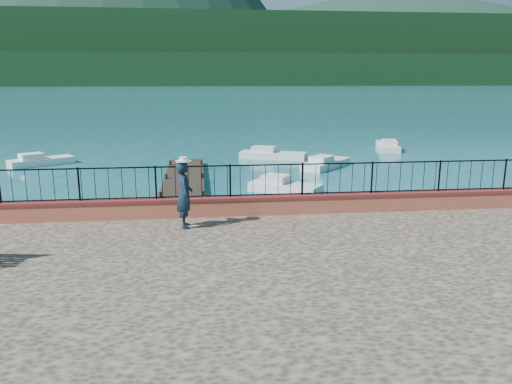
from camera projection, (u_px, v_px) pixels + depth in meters
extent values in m
plane|color=#19596B|center=(254.00, 305.00, 11.92)|extent=(2000.00, 2000.00, 0.00)
cube|color=#B15440|center=(240.00, 206.00, 15.16)|extent=(28.00, 0.46, 0.58)
cube|color=black|center=(240.00, 181.00, 14.99)|extent=(27.00, 0.05, 0.95)
cube|color=#2D231C|center=(183.00, 190.00, 23.27)|extent=(2.00, 16.00, 0.30)
cube|color=black|center=(199.00, 70.00, 300.16)|extent=(900.00, 60.00, 18.00)
cube|color=black|center=(198.00, 52.00, 355.28)|extent=(900.00, 120.00, 44.00)
ellipsoid|color=#142D23|center=(389.00, 81.00, 578.37)|extent=(448.00, 384.00, 180.00)
imported|color=black|center=(184.00, 195.00, 13.78)|extent=(0.51, 0.72, 1.87)
cylinder|color=white|center=(183.00, 159.00, 13.56)|extent=(0.44, 0.44, 0.12)
cube|color=silver|center=(8.00, 216.00, 17.98)|extent=(3.63, 1.65, 0.80)
cube|color=silver|center=(285.00, 184.00, 23.43)|extent=(3.48, 2.97, 0.80)
cube|color=silver|center=(326.00, 161.00, 29.72)|extent=(3.61, 3.77, 0.80)
cube|color=silver|center=(41.00, 159.00, 30.58)|extent=(3.82, 3.15, 0.80)
cube|color=silver|center=(273.00, 152.00, 33.04)|extent=(4.52, 2.75, 0.80)
cube|color=silver|center=(388.00, 144.00, 37.24)|extent=(2.27, 4.45, 0.80)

